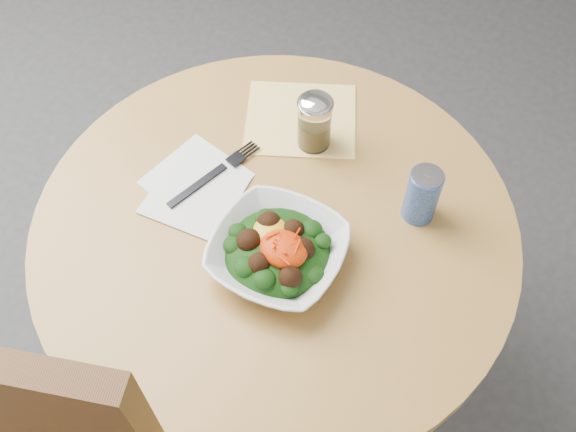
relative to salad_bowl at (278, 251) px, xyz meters
name	(u,v)px	position (x,y,z in m)	size (l,w,h in m)	color
ground	(279,370)	(-0.05, 0.07, -0.78)	(6.00, 6.00, 0.00)	#313033
table	(276,274)	(-0.05, 0.07, -0.23)	(0.90, 0.90, 0.75)	black
cloth_napkin	(301,119)	(-0.15, 0.31, -0.03)	(0.23, 0.21, 0.00)	#FFB50D
paper_napkins	(196,187)	(-0.22, 0.05, -0.03)	(0.21, 0.22, 0.00)	white
salad_bowl	(278,251)	(0.00, 0.00, 0.00)	(0.26, 0.26, 0.09)	silver
fork	(217,172)	(-0.21, 0.10, -0.03)	(0.07, 0.22, 0.00)	black
spice_shaker	(315,122)	(-0.09, 0.27, 0.03)	(0.07, 0.07, 0.13)	silver
beverage_can	(422,195)	(0.16, 0.23, 0.03)	(0.06, 0.06, 0.12)	navy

